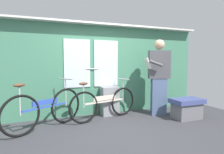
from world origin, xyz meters
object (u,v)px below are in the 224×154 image
at_px(bicycle_near_door, 45,109).
at_px(bicycle_leaning_behind, 104,103).
at_px(trash_bin_by_wall, 110,101).
at_px(passenger_reading_newspaper, 159,75).
at_px(bench_seat_corner, 187,108).

relative_size(bicycle_near_door, bicycle_leaning_behind, 0.88).
xyz_separation_m(bicycle_leaning_behind, trash_bin_by_wall, (0.23, 0.27, -0.02)).
relative_size(bicycle_leaning_behind, passenger_reading_newspaper, 0.93).
distance_m(bicycle_leaning_behind, bench_seat_corner, 1.83).
distance_m(bicycle_near_door, passenger_reading_newspaper, 2.61).
bearing_deg(trash_bin_by_wall, bicycle_near_door, -162.70).
xyz_separation_m(bicycle_near_door, bench_seat_corner, (2.95, -0.45, -0.14)).
height_order(bicycle_near_door, bench_seat_corner, bicycle_near_door).
xyz_separation_m(bicycle_leaning_behind, bench_seat_corner, (1.72, -0.63, -0.12)).
height_order(bicycle_leaning_behind, passenger_reading_newspaper, passenger_reading_newspaper).
bearing_deg(passenger_reading_newspaper, bicycle_leaning_behind, 12.98).
height_order(bicycle_near_door, trash_bin_by_wall, bicycle_near_door).
height_order(bicycle_near_door, passenger_reading_newspaper, passenger_reading_newspaper).
xyz_separation_m(trash_bin_by_wall, bench_seat_corner, (1.49, -0.91, -0.10)).
bearing_deg(passenger_reading_newspaper, trash_bin_by_wall, -1.75).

